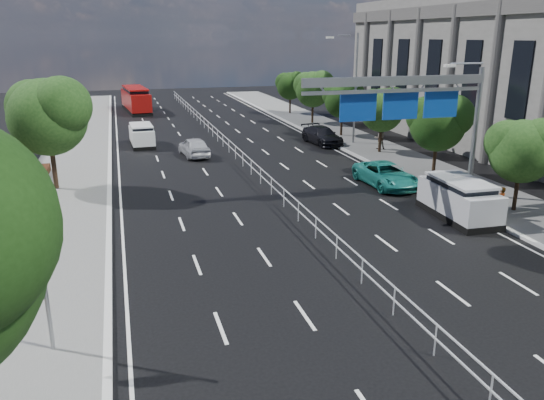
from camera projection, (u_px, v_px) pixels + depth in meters
name	position (u px, v px, depth m)	size (l,w,h in m)	color
ground	(382.00, 304.00, 18.15)	(160.00, 160.00, 0.00)	black
sidewalk_near	(16.00, 356.00, 15.07)	(5.00, 140.00, 0.14)	slate
kerb_near	(108.00, 343.00, 15.73)	(0.25, 140.00, 0.15)	silver
median_fence	(237.00, 154.00, 38.63)	(0.05, 85.00, 1.02)	silver
toilet_sign	(23.00, 261.00, 14.36)	(1.62, 0.18, 4.34)	gray
overhead_gantry	(415.00, 100.00, 27.50)	(10.24, 0.38, 7.45)	gray
streetlight_far	(353.00, 81.00, 43.24)	(2.78, 2.40, 9.00)	gray
civic_hall	(524.00, 68.00, 42.78)	(14.40, 36.00, 14.35)	slate
near_tree_back	(48.00, 113.00, 30.08)	(4.84, 4.51, 6.69)	black
far_tree_c	(523.00, 148.00, 26.53)	(3.52, 3.28, 4.94)	black
far_tree_d	(439.00, 120.00, 33.33)	(3.85, 3.59, 5.34)	black
far_tree_e	(383.00, 108.00, 40.25)	(3.63, 3.38, 5.13)	black
far_tree_f	(343.00, 98.00, 47.14)	(3.52, 3.28, 5.02)	black
far_tree_g	(314.00, 87.00, 53.94)	(3.96, 3.69, 5.45)	black
far_tree_h	(291.00, 84.00, 60.92)	(3.41, 3.18, 4.91)	black
white_minivan	(142.00, 135.00, 43.88)	(1.96, 4.22, 1.80)	black
red_bus	(136.00, 99.00, 63.67)	(3.26, 9.91, 2.91)	black
near_car_silver	(194.00, 147.00, 40.18)	(1.71, 4.25, 1.45)	#B6B7BE
near_car_dark	(142.00, 104.00, 65.46)	(1.51, 4.34, 1.43)	black
silver_minivan	(459.00, 199.00, 26.46)	(2.24, 4.90, 2.01)	black
parked_car_teal	(386.00, 175.00, 32.19)	(2.34, 5.08, 1.41)	#1B796F
parked_car_dark	(322.00, 135.00, 44.77)	(2.02, 4.96, 1.44)	black
pedestrian_a	(500.00, 202.00, 26.09)	(0.58, 0.38, 1.58)	gray
pedestrian_b	(380.00, 138.00, 42.01)	(0.85, 0.66, 1.74)	gray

